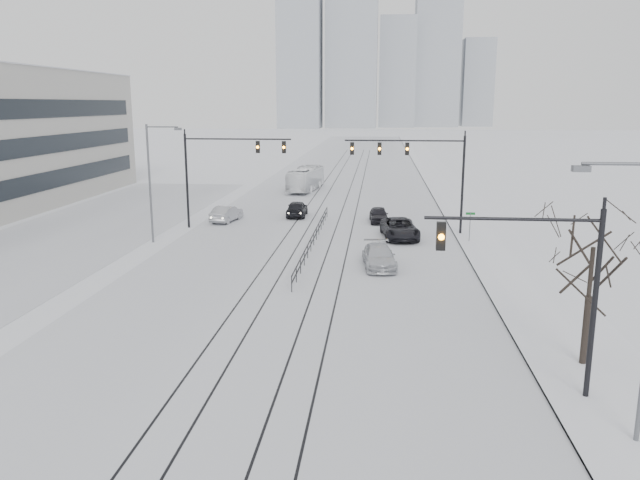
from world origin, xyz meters
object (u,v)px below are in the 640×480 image
Objects in this scene: sedan_sb_outer at (227,214)px; sedan_nb_right at (379,257)px; sedan_sb_inner at (297,209)px; sedan_nb_far at (379,215)px; sedan_nb_front at (400,229)px; box_truck at (306,179)px; bare_tree at (592,260)px; traffic_mast_near at (549,277)px.

sedan_nb_right is at bearing 142.54° from sedan_sb_outer.
sedan_sb_inner is at bearing -142.43° from sedan_sb_outer.
sedan_sb_outer is at bearing -179.61° from sedan_nb_far.
box_truck is at bearing 105.04° from sedan_nb_front.
sedan_sb_inner is 18.07m from box_truck.
bare_tree is 1.36× the size of sedan_sb_inner.
sedan_nb_far is (-8.35, 30.92, -3.81)m from bare_tree.
sedan_nb_right is at bearing 108.02° from traffic_mast_near.
sedan_sb_outer is at bearing 26.44° from sedan_sb_inner.
bare_tree reaches higher than sedan_nb_right.
traffic_mast_near is 3.85m from bare_tree.
sedan_nb_right is (-1.61, -9.16, -0.08)m from sedan_nb_front.
sedan_sb_outer is 13.78m from sedan_nb_far.
traffic_mast_near is 38.59m from sedan_sb_outer.
sedan_sb_inner is at bearing 110.70° from traffic_mast_near.
sedan_sb_outer is 1.10× the size of sedan_nb_far.
traffic_mast_near reaches higher than sedan_sb_outer.
traffic_mast_near is 0.68× the size of box_truck.
traffic_mast_near is at bearing -83.65° from sedan_nb_far.
traffic_mast_near is at bearing 109.34° from sedan_sb_inner.
sedan_nb_front is 1.16× the size of sedan_nb_right.
bare_tree reaches higher than sedan_nb_far.
sedan_nb_far is (-1.67, 6.72, -0.11)m from sedan_nb_front.
bare_tree reaches higher than sedan_sb_outer.
sedan_sb_inner is 6.81m from sedan_sb_outer.
sedan_nb_far is at bearing -166.26° from sedan_sb_outer.
sedan_nb_front is at bearing 105.42° from bare_tree.
traffic_mast_near reaches higher than sedan_nb_front.
sedan_sb_inner is 12.98m from sedan_nb_front.
sedan_sb_inner is 8.04m from sedan_nb_far.
bare_tree is 1.53× the size of sedan_nb_far.
sedan_nb_front is at bearing -79.58° from sedan_nb_far.
sedan_sb_outer is 21.72m from box_truck.
traffic_mast_near is 1.23× the size of sedan_nb_front.
sedan_nb_front is at bearing 118.83° from box_truck.
bare_tree is 1.25× the size of sedan_nb_right.
sedan_nb_front is 1.42× the size of sedan_nb_far.
sedan_nb_front is 0.55× the size of box_truck.
bare_tree is at bearing 114.51° from sedan_sb_inner.
sedan_sb_outer is 0.90× the size of sedan_nb_right.
sedan_nb_right is 0.48× the size of box_truck.
sedan_nb_far is at bearing 97.42° from sedan_nb_front.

